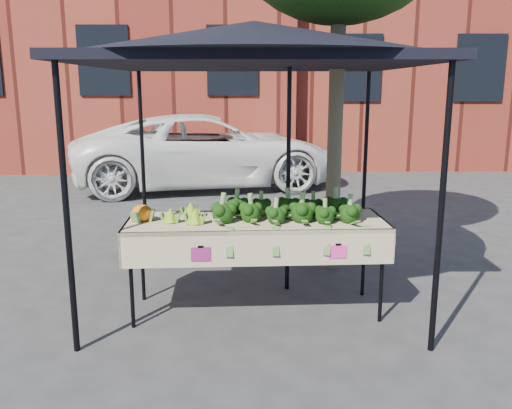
% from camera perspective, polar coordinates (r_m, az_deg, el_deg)
% --- Properties ---
extents(ground, '(90.00, 90.00, 0.00)m').
position_cam_1_polar(ground, '(5.36, -0.22, -10.76)').
color(ground, '#2F2F32').
extents(table, '(2.44, 0.93, 0.90)m').
position_cam_1_polar(table, '(5.12, 0.01, -6.51)').
color(table, '#C4B193').
rests_on(table, ground).
extents(canopy, '(3.16, 3.16, 2.74)m').
position_cam_1_polar(canopy, '(5.53, -0.21, 4.73)').
color(canopy, black).
rests_on(canopy, ground).
extents(broccoli_heap, '(1.36, 0.56, 0.25)m').
position_cam_1_polar(broccoli_heap, '(5.00, 3.16, -0.13)').
color(broccoli_heap, black).
rests_on(broccoli_heap, table).
extents(romanesco_cluster, '(0.42, 0.46, 0.19)m').
position_cam_1_polar(romanesco_cluster, '(5.00, -7.64, -0.57)').
color(romanesco_cluster, '#82AF2C').
rests_on(romanesco_cluster, table).
extents(cauliflower_pair, '(0.19, 0.19, 0.18)m').
position_cam_1_polar(cauliflower_pair, '(5.03, -12.04, -0.76)').
color(cauliflower_pair, orange).
rests_on(cauliflower_pair, table).
extents(vehicle, '(2.04, 2.83, 5.56)m').
position_cam_1_polar(vehicle, '(11.44, -5.34, 15.74)').
color(vehicle, white).
rests_on(vehicle, ground).
extents(street_tree, '(2.46, 2.46, 4.86)m').
position_cam_1_polar(street_tree, '(6.19, 8.65, 15.23)').
color(street_tree, '#1E4C14').
rests_on(street_tree, ground).
extents(building_left, '(12.00, 8.00, 9.00)m').
position_cam_1_polar(building_left, '(17.81, -17.55, 19.60)').
color(building_left, maroon).
rests_on(building_left, ground).
extents(building_right, '(12.00, 8.00, 8.50)m').
position_cam_1_polar(building_right, '(18.90, 22.71, 18.02)').
color(building_right, maroon).
rests_on(building_right, ground).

